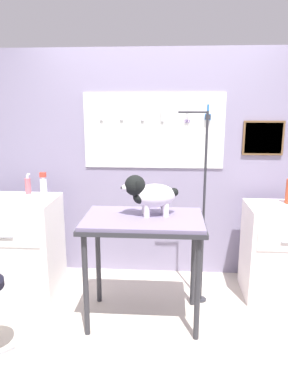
{
  "coord_description": "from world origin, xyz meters",
  "views": [
    {
      "loc": [
        0.1,
        -2.42,
        1.77
      ],
      "look_at": [
        -0.09,
        0.32,
        1.11
      ],
      "focal_mm": 34.13,
      "sensor_mm": 36.0,
      "label": 1
    }
  ],
  "objects": [
    {
      "name": "grooming_arm",
      "position": [
        0.4,
        0.66,
        0.8
      ],
      "size": [
        0.29,
        0.11,
        1.71
      ],
      "color": "#2D2D33",
      "rests_on": "ground"
    },
    {
      "name": "counter_left",
      "position": [
        -1.33,
        0.7,
        0.46
      ],
      "size": [
        0.8,
        0.58,
        0.93
      ],
      "color": "white",
      "rests_on": "ground"
    },
    {
      "name": "ground",
      "position": [
        0.0,
        0.0,
        -0.02
      ],
      "size": [
        4.4,
        4.0,
        0.04
      ],
      "primitive_type": "cube",
      "color": "beige"
    },
    {
      "name": "shampoo_bottle",
      "position": [
        -1.25,
        0.9,
        1.01
      ],
      "size": [
        0.05,
        0.05,
        0.2
      ],
      "color": "#CC5C68",
      "rests_on": "counter_left"
    },
    {
      "name": "dog",
      "position": [
        -0.06,
        0.38,
        1.07
      ],
      "size": [
        0.45,
        0.27,
        0.33
      ],
      "color": "white",
      "rests_on": "grooming_table"
    },
    {
      "name": "rear_wall_panel",
      "position": [
        0.0,
        1.28,
        1.16
      ],
      "size": [
        4.0,
        0.11,
        2.3
      ],
      "color": "#8B83A1",
      "rests_on": "ground"
    },
    {
      "name": "cabinet_right",
      "position": [
        1.16,
        0.83,
        0.44
      ],
      "size": [
        0.68,
        0.54,
        0.87
      ],
      "color": "white",
      "rests_on": "ground"
    },
    {
      "name": "grooming_table",
      "position": [
        -0.1,
        0.33,
        0.8
      ],
      "size": [
        0.97,
        0.62,
        0.9
      ],
      "color": "#2D2D33",
      "rests_on": "ground"
    },
    {
      "name": "conditioner_bottle",
      "position": [
        -1.08,
        0.86,
        1.02
      ],
      "size": [
        0.06,
        0.06,
        0.22
      ],
      "color": "white",
      "rests_on": "counter_left"
    }
  ]
}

